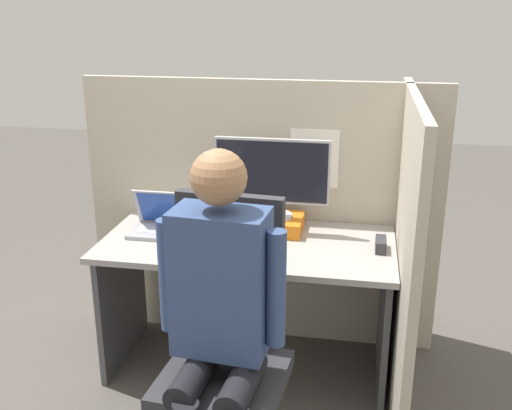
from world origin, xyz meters
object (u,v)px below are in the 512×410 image
office_chair (226,339)px  person (219,309)px  laptop (168,225)px  stapler (381,244)px  paper_box (271,223)px  monitor (272,176)px  carrot_toy (276,257)px

office_chair → person: bearing=-84.8°
laptop → person: bearing=-61.2°
stapler → office_chair: office_chair is taller
stapler → person: bearing=-124.7°
laptop → office_chair: bearing=-56.6°
laptop → office_chair: office_chair is taller
person → laptop: bearing=118.8°
paper_box → person: person is taller
paper_box → office_chair: office_chair is taller
stapler → laptop: bearing=178.3°
laptop → person: person is taller
paper_box → monitor: 0.25m
carrot_toy → office_chair: size_ratio=0.13×
stapler → carrot_toy: stapler is taller
monitor → stapler: 0.63m
carrot_toy → monitor: bearing=102.2°
laptop → carrot_toy: size_ratio=2.48×
office_chair → person: person is taller
carrot_toy → office_chair: 0.50m
person → monitor: bearing=88.3°
paper_box → laptop: bearing=-165.1°
stapler → monitor: bearing=162.9°
laptop → stapler: laptop is taller
paper_box → laptop: size_ratio=0.87×
carrot_toy → person: 0.63m
paper_box → stapler: (0.55, -0.17, -0.01)m
paper_box → monitor: (-0.00, 0.00, 0.25)m
monitor → person: (-0.03, -1.01, -0.21)m
paper_box → monitor: bearing=90.0°
laptop → office_chair: 0.86m
office_chair → stapler: bearing=48.5°
stapler → carrot_toy: size_ratio=0.86×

